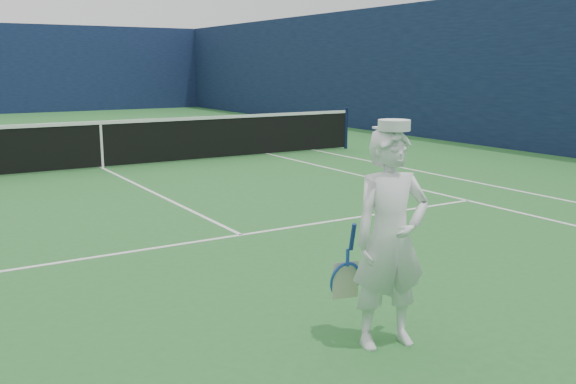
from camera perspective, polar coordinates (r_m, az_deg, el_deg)
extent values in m
plane|color=#27672A|center=(14.19, -16.13, 2.03)|extent=(80.00, 80.00, 0.00)
cube|color=white|center=(25.78, -23.26, 5.51)|extent=(11.03, 0.06, 0.01)
cube|color=white|center=(16.47, 2.59, 3.69)|extent=(0.06, 23.83, 0.01)
cube|color=white|center=(15.76, -1.56, 3.36)|extent=(0.06, 23.77, 0.01)
cube|color=white|center=(20.39, -20.97, 4.41)|extent=(8.23, 0.06, 0.01)
cube|color=white|center=(8.30, -4.19, -3.83)|extent=(8.23, 0.06, 0.01)
cube|color=white|center=(14.19, -16.13, 2.04)|extent=(0.06, 12.80, 0.01)
cube|color=white|center=(25.63, -23.21, 5.49)|extent=(0.06, 0.30, 0.01)
cube|color=#0E1936|center=(19.23, 14.06, 10.41)|extent=(0.12, 36.12, 4.00)
cylinder|color=#141E4C|center=(16.94, 5.17, 5.67)|extent=(0.09, 0.09, 1.07)
cube|color=black|center=(14.12, -16.24, 4.03)|extent=(12.79, 0.02, 0.92)
cube|color=white|center=(14.07, -16.35, 5.93)|extent=(12.79, 0.04, 0.07)
cube|color=white|center=(14.12, -16.24, 3.91)|extent=(0.05, 0.03, 0.94)
imported|color=white|center=(4.96, 9.10, -4.18)|extent=(0.69, 0.53, 1.70)
cylinder|color=white|center=(4.80, 9.42, 5.88)|extent=(0.24, 0.24, 0.08)
cube|color=white|center=(4.92, 8.68, 5.67)|extent=(0.20, 0.14, 0.02)
cylinder|color=navy|center=(4.90, 5.77, -3.98)|extent=(0.05, 0.09, 0.22)
cube|color=#1D43A1|center=(4.99, 5.32, -5.83)|extent=(0.03, 0.02, 0.14)
torus|color=#1D43A1|center=(5.11, 5.12, -7.82)|extent=(0.31, 0.16, 0.29)
cube|color=beige|center=(5.11, 5.12, -7.82)|extent=(0.22, 0.05, 0.30)
sphere|color=#C9D618|center=(5.14, 11.16, -2.71)|extent=(0.07, 0.07, 0.07)
sphere|color=#C9D618|center=(5.18, 11.49, -2.29)|extent=(0.07, 0.07, 0.07)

